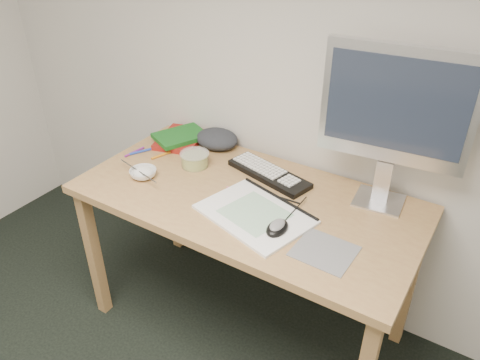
% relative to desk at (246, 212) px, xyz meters
% --- Properties ---
extents(desk, '(1.40, 0.70, 0.75)m').
position_rel_desk_xyz_m(desk, '(0.00, 0.00, 0.00)').
color(desk, tan).
rests_on(desk, ground).
extents(mousepad, '(0.21, 0.19, 0.00)m').
position_rel_desk_xyz_m(mousepad, '(0.41, -0.15, 0.08)').
color(mousepad, slate).
rests_on(mousepad, desk).
extents(sketchpad, '(0.47, 0.39, 0.01)m').
position_rel_desk_xyz_m(sketchpad, '(0.10, -0.10, 0.09)').
color(sketchpad, white).
rests_on(sketchpad, desk).
extents(keyboard, '(0.41, 0.22, 0.02)m').
position_rel_desk_xyz_m(keyboard, '(0.00, 0.18, 0.09)').
color(keyboard, black).
rests_on(keyboard, desk).
extents(monitor, '(0.54, 0.18, 0.63)m').
position_rel_desk_xyz_m(monitor, '(0.47, 0.25, 0.47)').
color(monitor, silver).
rests_on(monitor, desk).
extents(mouse, '(0.07, 0.11, 0.04)m').
position_rel_desk_xyz_m(mouse, '(0.22, -0.14, 0.11)').
color(mouse, black).
rests_on(mouse, sketchpad).
extents(rice_bowl, '(0.12, 0.12, 0.04)m').
position_rel_desk_xyz_m(rice_bowl, '(-0.45, -0.11, 0.10)').
color(rice_bowl, white).
rests_on(rice_bowl, desk).
extents(chopsticks, '(0.25, 0.08, 0.02)m').
position_rel_desk_xyz_m(chopsticks, '(-0.46, -0.13, 0.12)').
color(chopsticks, silver).
rests_on(chopsticks, rice_bowl).
extents(fruit_tub, '(0.15, 0.15, 0.06)m').
position_rel_desk_xyz_m(fruit_tub, '(-0.32, 0.09, 0.11)').
color(fruit_tub, '#E3C950').
rests_on(fruit_tub, desk).
extents(book_red, '(0.26, 0.31, 0.03)m').
position_rel_desk_xyz_m(book_red, '(-0.53, 0.24, 0.10)').
color(book_red, maroon).
rests_on(book_red, desk).
extents(book_green, '(0.26, 0.29, 0.02)m').
position_rel_desk_xyz_m(book_green, '(-0.52, 0.23, 0.12)').
color(book_green, '#175E1C').
rests_on(book_green, book_red).
extents(cloth_lump, '(0.18, 0.16, 0.07)m').
position_rel_desk_xyz_m(cloth_lump, '(-0.35, 0.30, 0.12)').
color(cloth_lump, '#24262B').
rests_on(cloth_lump, desk).
extents(pencil_pink, '(0.20, 0.02, 0.01)m').
position_rel_desk_xyz_m(pencil_pink, '(-0.00, 0.00, 0.09)').
color(pencil_pink, '#D56A7D').
rests_on(pencil_pink, desk).
extents(pencil_tan, '(0.12, 0.14, 0.01)m').
position_rel_desk_xyz_m(pencil_tan, '(0.02, 0.03, 0.09)').
color(pencil_tan, tan).
rests_on(pencil_tan, desk).
extents(pencil_black, '(0.18, 0.01, 0.01)m').
position_rel_desk_xyz_m(pencil_black, '(0.12, 0.06, 0.09)').
color(pencil_black, black).
rests_on(pencil_black, desk).
extents(marker_blue, '(0.07, 0.11, 0.01)m').
position_rel_desk_xyz_m(marker_blue, '(-0.61, 0.05, 0.09)').
color(marker_blue, '#2140B7').
rests_on(marker_blue, desk).
extents(marker_orange, '(0.05, 0.12, 0.01)m').
position_rel_desk_xyz_m(marker_orange, '(-0.51, 0.08, 0.09)').
color(marker_orange, orange).
rests_on(marker_orange, desk).
extents(marker_purple, '(0.02, 0.11, 0.01)m').
position_rel_desk_xyz_m(marker_purple, '(-0.64, 0.03, 0.09)').
color(marker_purple, '#7E2487').
rests_on(marker_purple, desk).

